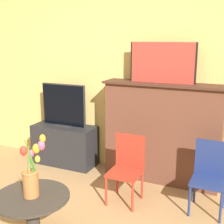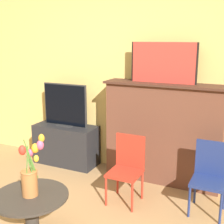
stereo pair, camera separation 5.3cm
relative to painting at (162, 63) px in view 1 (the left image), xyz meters
The scene contains 9 objects.
wall_back 0.53m from the painting, 160.36° to the left, with size 8.00×0.06×2.70m.
fireplace_mantel 0.81m from the painting, ahead, with size 1.42×0.34×1.20m.
painting is the anchor object (origin of this frame).
tv_stand 1.75m from the painting, behind, with size 0.87×0.38×0.54m.
tv_monitor 1.45m from the painting, behind, with size 0.65×0.12×0.57m.
chair_red 1.22m from the painting, 104.99° to the right, with size 0.32×0.32×0.71m.
chair_blue 1.31m from the painting, 35.85° to the right, with size 0.32×0.32×0.71m.
side_table 2.08m from the painting, 110.75° to the right, with size 0.63×0.63×0.44m.
vase_tulips 1.91m from the painting, 110.48° to the right, with size 0.18×0.23×0.51m.
Camera 1 is at (1.45, -1.53, 1.71)m, focal length 50.00 mm.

